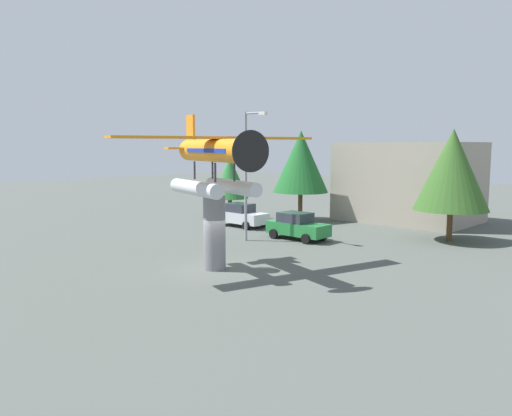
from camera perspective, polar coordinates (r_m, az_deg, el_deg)
ground_plane at (r=25.77m, az=-4.62°, el=-6.81°), size 140.00×140.00×0.00m
display_pedestal at (r=25.39m, az=-4.66°, el=-2.70°), size 1.10×1.10×3.75m
floatplane_monument at (r=24.92m, az=-4.61°, el=5.32°), size 7.19×10.29×4.00m
car_near_silver at (r=38.80m, az=-1.67°, el=-0.79°), size 4.20×2.02×1.76m
car_mid_green at (r=33.63m, az=4.64°, el=-2.02°), size 4.20×2.02×1.76m
streetlight_primary at (r=32.60m, az=-0.92°, el=4.58°), size 1.84×0.28×8.24m
storefront_building at (r=43.43m, az=16.67°, el=2.82°), size 10.15×7.50×6.39m
tree_west at (r=43.42m, az=-2.94°, el=3.39°), size 3.17×3.17×5.19m
tree_east at (r=41.72m, az=5.01°, el=5.18°), size 4.50×4.50×7.35m
tree_center_back at (r=34.92m, az=21.05°, el=4.02°), size 4.70×4.70×7.22m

